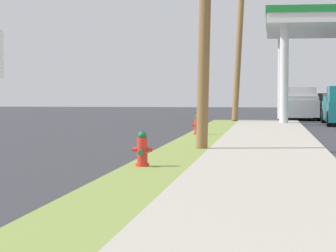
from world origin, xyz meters
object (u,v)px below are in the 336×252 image
fire_hydrant_third (197,126)px  truck_silver_on_apron (301,105)px  fire_hydrant_second (142,151)px  utility_pole_background (239,46)px

fire_hydrant_third → truck_silver_on_apron: truck_silver_on_apron is taller
fire_hydrant_third → fire_hydrant_second: bearing=-90.1°
fire_hydrant_third → utility_pole_background: 13.96m
fire_hydrant_third → truck_silver_on_apron: bearing=76.3°
fire_hydrant_second → fire_hydrant_third: same height
fire_hydrant_third → truck_silver_on_apron: (4.51, 18.50, 0.47)m
utility_pole_background → fire_hydrant_third: bearing=-94.0°
utility_pole_background → truck_silver_on_apron: 7.03m
fire_hydrant_third → utility_pole_background: utility_pole_background is taller
fire_hydrant_third → utility_pole_background: bearing=86.0°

